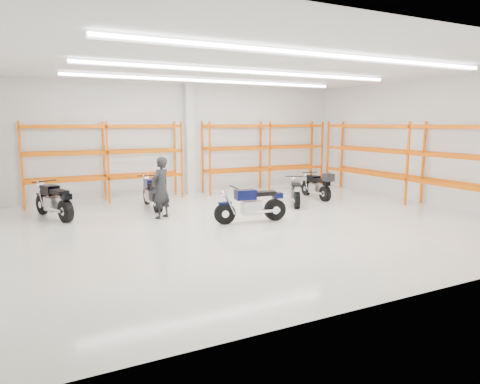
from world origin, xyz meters
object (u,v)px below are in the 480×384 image
motorcycle_back_a (54,202)px  standing_man (161,188)px  motorcycle_back_c (295,192)px  motorcycle_back_d (318,186)px  motorcycle_main (254,205)px  motorcycle_back_b (153,193)px  structural_column (189,140)px

motorcycle_back_a → standing_man: 3.31m
motorcycle_back_c → standing_man: size_ratio=0.97×
motorcycle_back_d → motorcycle_back_a: bearing=174.9°
motorcycle_back_a → standing_man: (2.97, -1.39, 0.43)m
motorcycle_back_c → motorcycle_back_d: bearing=23.5°
motorcycle_main → motorcycle_back_b: size_ratio=0.96×
motorcycle_back_d → standing_man: (-6.39, -0.54, 0.44)m
motorcycle_main → motorcycle_back_d: bearing=29.6°
motorcycle_back_c → motorcycle_back_b: bearing=161.9°
motorcycle_back_b → motorcycle_back_c: (4.77, -1.56, -0.11)m
standing_man → motorcycle_back_a: bearing=-59.1°
motorcycle_back_a → standing_man: size_ratio=1.15×
standing_man → structural_column: bearing=-155.3°
motorcycle_back_b → motorcycle_back_d: (6.25, -0.91, -0.06)m
motorcycle_back_a → structural_column: size_ratio=0.49×
motorcycle_back_d → structural_column: (-4.00, 3.40, 1.73)m
motorcycle_back_b → structural_column: structural_column is taller
motorcycle_back_a → motorcycle_back_b: 3.12m
motorcycle_back_c → motorcycle_back_d: size_ratio=0.88×
motorcycle_back_c → standing_man: 4.94m
motorcycle_main → structural_column: (0.09, 5.72, 1.73)m
motorcycle_back_b → motorcycle_back_c: motorcycle_back_b is taller
standing_man → structural_column: 4.78m
motorcycle_back_b → standing_man: 1.51m
motorcycle_back_b → structural_column: size_ratio=0.52×
motorcycle_back_a → motorcycle_back_b: bearing=1.3°
motorcycle_main → motorcycle_back_a: 6.15m
motorcycle_back_a → motorcycle_back_b: size_ratio=0.94×
motorcycle_back_a → structural_column: structural_column is taller
motorcycle_main → motorcycle_back_b: bearing=123.6°
motorcycle_back_a → standing_man: bearing=-25.0°
motorcycle_main → motorcycle_back_a: size_ratio=1.02×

